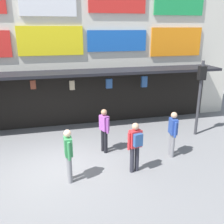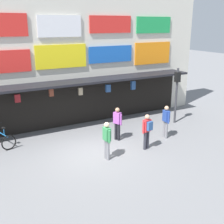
# 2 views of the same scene
# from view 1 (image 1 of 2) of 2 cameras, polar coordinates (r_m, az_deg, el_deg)

# --- Properties ---
(ground_plane) EXTENTS (80.00, 80.00, 0.00)m
(ground_plane) POSITION_cam_1_polar(r_m,az_deg,el_deg) (8.77, -11.35, -12.35)
(ground_plane) COLOR slate
(shopfront) EXTENTS (18.00, 2.60, 8.00)m
(shopfront) POSITION_cam_1_polar(r_m,az_deg,el_deg) (12.13, -13.77, 15.74)
(shopfront) COLOR beige
(shopfront) RESTS_ON ground
(traffic_light_far) EXTENTS (0.29, 0.33, 3.20)m
(traffic_light_far) POSITION_cam_1_polar(r_m,az_deg,el_deg) (11.09, 19.35, 5.47)
(traffic_light_far) COLOR #38383D
(traffic_light_far) RESTS_ON ground
(pedestrian_in_white) EXTENTS (0.25, 0.53, 1.68)m
(pedestrian_in_white) POSITION_cam_1_polar(r_m,az_deg,el_deg) (9.21, 13.57, -4.36)
(pedestrian_in_white) COLOR gray
(pedestrian_in_white) RESTS_ON ground
(pedestrian_in_green) EXTENTS (0.23, 0.53, 1.68)m
(pedestrian_in_green) POSITION_cam_1_polar(r_m,az_deg,el_deg) (7.63, -9.79, -9.09)
(pedestrian_in_green) COLOR gray
(pedestrian_in_green) RESTS_ON ground
(pedestrian_in_yellow) EXTENTS (0.34, 0.50, 1.68)m
(pedestrian_in_yellow) POSITION_cam_1_polar(r_m,az_deg,el_deg) (9.25, -1.78, -3.71)
(pedestrian_in_yellow) COLOR black
(pedestrian_in_yellow) RESTS_ON ground
(pedestrian_in_black) EXTENTS (0.52, 0.41, 1.68)m
(pedestrian_in_black) POSITION_cam_1_polar(r_m,az_deg,el_deg) (8.00, 5.30, -7.22)
(pedestrian_in_black) COLOR #2D2D38
(pedestrian_in_black) RESTS_ON ground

